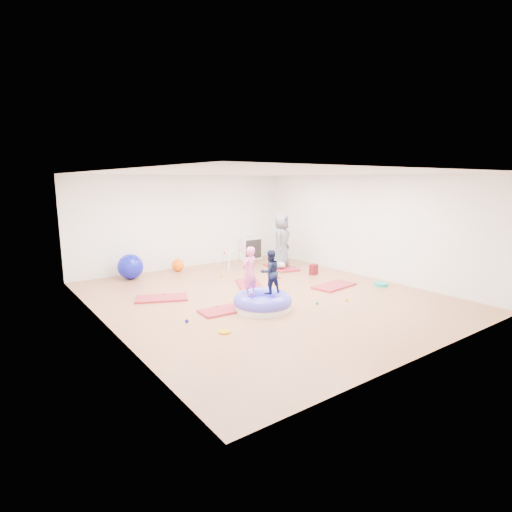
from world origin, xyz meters
TOP-DOWN VIEW (x-y plane):
  - room at (0.00, 0.00)m, footprint 7.01×8.01m
  - gym_mat_front_left at (-1.27, -0.40)m, footprint 1.10×0.60m
  - gym_mat_mid_left at (-2.01, 1.16)m, footprint 1.27×0.98m
  - gym_mat_center_back at (0.28, 0.98)m, footprint 0.99×1.26m
  - gym_mat_right at (1.94, -0.38)m, footprint 1.23×0.73m
  - gym_mat_rear_right at (2.25, 2.10)m, footprint 0.89×1.39m
  - inflatable_cushion at (-0.60, -0.76)m, footprint 1.22×1.22m
  - child_pink at (-0.87, -0.67)m, footprint 0.43×0.34m
  - child_navy at (-0.39, -0.74)m, footprint 0.49×0.41m
  - adult_caregiver at (2.27, 2.11)m, footprint 0.93×0.84m
  - infant at (2.03, 1.90)m, footprint 0.36×0.36m
  - ball_pit_balls at (0.16, 0.48)m, footprint 4.85×3.68m
  - exercise_ball_blue at (-1.93, 3.42)m, footprint 0.69×0.69m
  - exercise_ball_orange at (-0.49, 3.55)m, footprint 0.36×0.36m
  - infant_play_gym at (0.97, 2.86)m, footprint 0.70×0.67m
  - cube_shelf at (2.31, 3.79)m, footprint 0.74×0.36m
  - balance_disc at (2.97, -1.02)m, footprint 0.34×0.34m
  - backpack at (2.46, 0.89)m, footprint 0.29×0.22m
  - yellow_toy at (-1.92, -1.40)m, footprint 0.22×0.22m

SIDE VIEW (x-z plane):
  - yellow_toy at x=-1.92m, z-range 0.00..0.03m
  - gym_mat_front_left at x=-1.27m, z-range 0.00..0.04m
  - gym_mat_center_back at x=0.28m, z-range 0.00..0.05m
  - gym_mat_mid_left at x=-2.01m, z-range 0.00..0.05m
  - gym_mat_right at x=1.94m, z-range 0.00..0.05m
  - gym_mat_rear_right at x=2.25m, z-range 0.00..0.05m
  - ball_pit_balls at x=0.16m, z-range 0.00..0.07m
  - balance_disc at x=2.97m, z-range 0.00..0.08m
  - backpack at x=2.46m, z-range 0.00..0.29m
  - inflatable_cushion at x=-0.60m, z-range -0.04..0.34m
  - infant at x=2.03m, z-range 0.06..0.27m
  - exercise_ball_orange at x=-0.49m, z-range 0.00..0.36m
  - exercise_ball_blue at x=-1.93m, z-range 0.00..0.69m
  - infant_play_gym at x=0.97m, z-range 0.09..0.63m
  - cube_shelf at x=2.31m, z-range 0.00..0.74m
  - child_navy at x=-0.39m, z-range 0.35..1.28m
  - adult_caregiver at x=2.27m, z-range 0.05..1.65m
  - child_pink at x=-0.87m, z-range 0.35..1.38m
  - room at x=0.00m, z-range 0.00..2.80m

